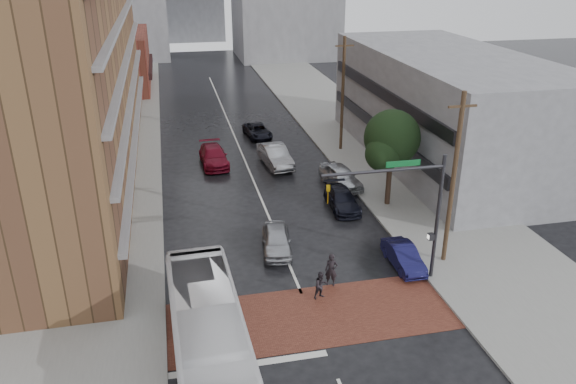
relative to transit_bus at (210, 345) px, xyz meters
name	(u,v)px	position (x,y,z in m)	size (l,w,h in m)	color
ground	(314,322)	(5.16, 2.81, -1.71)	(160.00, 160.00, 0.00)	black
crosswalk	(311,316)	(5.16, 3.31, -1.70)	(14.00, 5.00, 0.02)	brown
sidewalk_west	(107,162)	(-6.34, 27.81, -1.63)	(9.00, 90.00, 0.15)	gray
sidewalk_east	(365,144)	(16.66, 27.81, -1.63)	(9.00, 90.00, 0.15)	gray
storefront_west	(116,60)	(-6.84, 56.81, 1.79)	(8.00, 16.00, 7.00)	brown
building_east	(446,108)	(21.66, 22.81, 2.79)	(11.00, 26.00, 9.00)	gray
street_tree	(392,141)	(13.68, 14.84, 3.03)	(4.20, 4.10, 6.90)	#332319
signal_mast	(413,202)	(11.01, 5.31, 3.02)	(6.50, 0.30, 7.20)	#2D2D33
utility_pole_near	(453,179)	(13.96, 6.81, 3.43)	(1.60, 0.26, 10.00)	#473321
utility_pole_far	(343,94)	(13.96, 26.81, 3.43)	(1.60, 0.26, 10.00)	#473321
transit_bus	(210,345)	(0.00, 0.00, 0.00)	(2.87, 12.26, 3.41)	white
pedestrian_a	(331,270)	(6.91, 5.81, -0.78)	(0.68, 0.45, 1.86)	black
pedestrian_b	(321,285)	(6.05, 4.76, -0.95)	(0.74, 0.58, 1.52)	black
car_travel_a	(276,240)	(4.78, 10.12, -0.99)	(1.68, 4.19, 1.43)	#A7A9AF
car_travel_b	(275,156)	(7.48, 24.22, -0.85)	(1.82, 5.21, 1.72)	#9EA1A5
car_travel_c	(214,156)	(2.50, 25.53, -0.95)	(2.11, 5.19, 1.51)	maroon
suv_travel	(257,131)	(7.30, 32.13, -1.09)	(2.06, 4.47, 1.24)	black
car_parked_near	(403,256)	(11.46, 6.81, -1.07)	(1.34, 3.85, 1.27)	#12123F
car_parked_mid	(342,199)	(10.41, 15.06, -1.05)	(1.85, 4.56, 1.32)	black
car_parked_far	(341,176)	(11.46, 18.81, -0.89)	(1.93, 4.79, 1.63)	#B8BBC0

